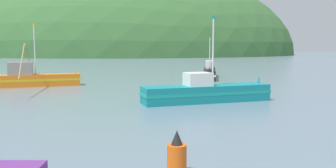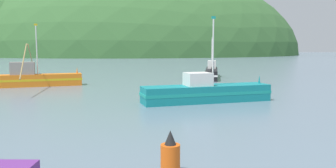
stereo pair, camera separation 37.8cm
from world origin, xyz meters
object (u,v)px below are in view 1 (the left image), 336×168
(fishing_boat_orange, at_px, (26,79))
(fishing_boat_black, at_px, (209,72))
(channel_buoy, at_px, (177,156))
(fishing_boat_teal, at_px, (206,92))

(fishing_boat_orange, bearing_deg, fishing_boat_black, 7.85)
(fishing_boat_orange, distance_m, channel_buoy, 30.53)
(fishing_boat_black, relative_size, channel_buoy, 7.11)
(channel_buoy, bearing_deg, fishing_boat_orange, 113.59)
(fishing_boat_orange, bearing_deg, fishing_boat_teal, -48.17)
(fishing_boat_teal, bearing_deg, fishing_boat_orange, 133.34)
(fishing_boat_orange, distance_m, fishing_boat_black, 24.68)
(channel_buoy, bearing_deg, fishing_boat_teal, 71.52)
(fishing_boat_black, distance_m, channel_buoy, 37.65)
(fishing_boat_orange, height_order, channel_buoy, fishing_boat_orange)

